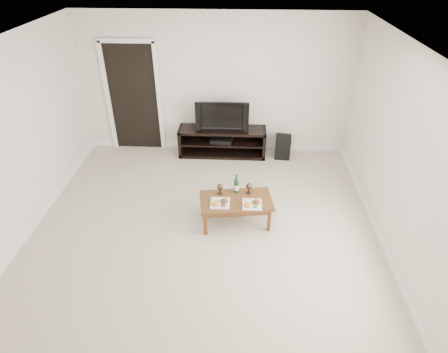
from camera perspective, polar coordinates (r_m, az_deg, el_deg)
floor at (r=5.36m, az=-3.32°, el=-9.69°), size 5.50×5.50×0.00m
back_wall at (r=7.10m, az=-1.33°, el=13.73°), size 5.00×0.04×2.60m
ceiling at (r=4.08m, az=-4.53°, el=18.61°), size 5.00×5.50×0.04m
doorway at (r=7.44m, az=-13.57°, el=11.47°), size 0.90×0.02×2.05m
media_console at (r=7.25m, az=-0.26°, el=5.31°), size 1.66×0.45×0.55m
television at (r=7.01m, az=-0.27°, el=9.37°), size 0.99×0.15×0.57m
av_receiver at (r=7.22m, az=-0.35°, el=5.63°), size 0.43×0.35×0.08m
subwoofer at (r=7.28m, az=8.95°, el=4.49°), size 0.31×0.31×0.43m
coffee_table at (r=5.52m, az=1.81°, el=-5.29°), size 1.10×0.70×0.42m
plate_left at (r=5.29m, az=-0.61°, el=-3.87°), size 0.27×0.27×0.07m
plate_right at (r=5.29m, az=4.29°, el=-4.04°), size 0.27×0.27×0.07m
wine_bottle at (r=5.45m, az=1.92°, el=-0.87°), size 0.07×0.07×0.35m
goblet_left at (r=5.47m, az=-0.60°, el=-1.89°), size 0.09×0.09×0.17m
goblet_right at (r=5.49m, az=3.81°, el=-1.80°), size 0.09×0.09×0.17m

